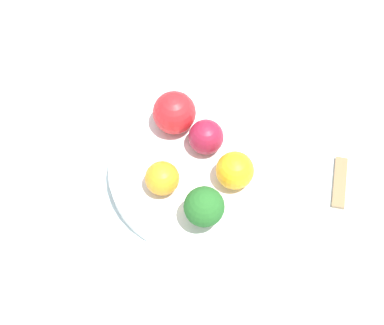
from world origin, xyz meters
TOP-DOWN VIEW (x-y plane):
  - ground_plane at (0.00, 0.00)m, footprint 6.00×6.00m
  - table_surface at (0.00, 0.00)m, footprint 1.20×1.20m
  - bowl at (0.00, 0.00)m, footprint 0.21×0.21m
  - broccoli at (-0.05, 0.05)m, footprint 0.05×0.05m
  - apple_red at (0.05, -0.04)m, footprint 0.06×0.06m
  - apple_green at (-0.00, -0.03)m, footprint 0.04×0.04m
  - orange_front at (-0.05, -0.01)m, footprint 0.05×0.05m
  - orange_back at (0.02, 0.04)m, footprint 0.04×0.04m
  - spoon at (-0.17, -0.09)m, footprint 0.04×0.07m

SIDE VIEW (x-z plane):
  - ground_plane at x=0.00m, z-range 0.00..0.00m
  - table_surface at x=0.00m, z-range 0.00..0.02m
  - spoon at x=-0.17m, z-range 0.02..0.03m
  - bowl at x=0.00m, z-range 0.02..0.05m
  - orange_back at x=0.02m, z-range 0.05..0.09m
  - apple_green at x=0.00m, z-range 0.05..0.09m
  - orange_front at x=-0.05m, z-range 0.05..0.09m
  - apple_red at x=0.05m, z-range 0.05..0.10m
  - broccoli at x=-0.05m, z-range 0.05..0.11m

